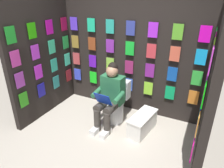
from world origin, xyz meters
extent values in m
plane|color=#B2A899|center=(0.00, 0.00, 0.00)|extent=(30.00, 30.00, 0.00)
cube|color=black|center=(0.00, -1.66, 1.20)|extent=(2.97, 0.10, 2.41)
cube|color=blue|center=(1.25, -1.57, 0.56)|extent=(0.17, 0.01, 0.26)
cube|color=#1ADE21|center=(0.83, -1.57, 0.56)|extent=(0.17, 0.01, 0.26)
cube|color=#A91ADB|center=(0.42, -1.57, 0.56)|extent=(0.17, 0.01, 0.26)
cube|color=#3D6AED|center=(0.00, -1.57, 0.56)|extent=(0.17, 0.01, 0.26)
cube|color=#8BD630|center=(-0.42, -1.57, 0.56)|extent=(0.17, 0.01, 0.26)
cube|color=#0B9E55|center=(-0.83, -1.57, 0.56)|extent=(0.17, 0.01, 0.26)
cube|color=orange|center=(-1.25, -1.57, 0.56)|extent=(0.17, 0.01, 0.26)
cube|color=#C54449|center=(1.25, -1.57, 0.94)|extent=(0.17, 0.01, 0.26)
cube|color=#6518D0|center=(0.83, -1.57, 0.94)|extent=(0.17, 0.01, 0.26)
cube|color=#8DCF40|center=(0.42, -1.57, 0.94)|extent=(0.17, 0.01, 0.26)
cube|color=#94235B|center=(0.00, -1.57, 0.94)|extent=(0.17, 0.01, 0.26)
cube|color=#80208E|center=(-0.42, -1.57, 0.94)|extent=(0.17, 0.01, 0.26)
cube|color=#1049A9|center=(-0.83, -1.57, 0.94)|extent=(0.17, 0.01, 0.26)
cube|color=green|center=(-1.25, -1.57, 0.94)|extent=(0.17, 0.01, 0.26)
cube|color=olive|center=(1.25, -1.57, 1.31)|extent=(0.17, 0.01, 0.26)
cube|color=brown|center=(0.83, -1.57, 1.31)|extent=(0.17, 0.01, 0.26)
cube|color=purple|center=(0.42, -1.57, 1.31)|extent=(0.17, 0.01, 0.26)
cube|color=green|center=(0.00, -1.57, 1.31)|extent=(0.17, 0.01, 0.26)
cube|color=#D23640|center=(-0.42, -1.57, 1.31)|extent=(0.17, 0.01, 0.26)
cube|color=#D85840|center=(-0.83, -1.57, 1.31)|extent=(0.17, 0.01, 0.26)
cube|color=#13A0EA|center=(-1.25, -1.57, 1.31)|extent=(0.17, 0.01, 0.26)
cube|color=#5B3AEF|center=(1.25, -1.57, 1.68)|extent=(0.17, 0.01, 0.26)
cube|color=#1FCC90|center=(0.83, -1.57, 1.68)|extent=(0.17, 0.01, 0.26)
cube|color=teal|center=(0.42, -1.57, 1.68)|extent=(0.17, 0.01, 0.26)
cube|color=#2F3B94|center=(0.00, -1.57, 1.68)|extent=(0.17, 0.01, 0.26)
cube|color=#A526E9|center=(-0.42, -1.57, 1.68)|extent=(0.17, 0.01, 0.26)
cube|color=#59AE2B|center=(-0.83, -1.57, 1.68)|extent=(0.17, 0.01, 0.26)
cube|color=#EA0CC1|center=(-1.25, -1.57, 1.68)|extent=(0.17, 0.01, 0.26)
cube|color=black|center=(-1.48, -0.80, 1.20)|extent=(0.10, 1.61, 2.41)
cube|color=olive|center=(-1.40, -1.44, 0.56)|extent=(0.01, 0.17, 0.26)
cube|color=#0EC689|center=(-1.40, -1.02, 0.56)|extent=(0.01, 0.17, 0.26)
cube|color=#6C20C1|center=(-1.40, -0.59, 0.56)|extent=(0.01, 0.17, 0.26)
cube|color=#D90F89|center=(-1.40, -0.17, 0.56)|extent=(0.01, 0.17, 0.26)
cube|color=purple|center=(-1.40, -1.44, 0.94)|extent=(0.01, 0.17, 0.26)
cube|color=#BB3F60|center=(-1.40, -1.02, 0.94)|extent=(0.01, 0.17, 0.26)
cube|color=#0B0FA1|center=(-1.40, -0.59, 0.94)|extent=(0.01, 0.17, 0.26)
cube|color=orange|center=(-1.40, -0.17, 0.94)|extent=(0.01, 0.17, 0.26)
cube|color=#4F34C7|center=(-1.40, -1.44, 1.31)|extent=(0.01, 0.17, 0.26)
cube|color=#A31B52|center=(-1.40, -1.02, 1.31)|extent=(0.01, 0.17, 0.26)
cube|color=purple|center=(-1.40, -0.59, 1.31)|extent=(0.01, 0.17, 0.26)
cube|color=#0CC60E|center=(-1.40, -0.17, 1.31)|extent=(0.01, 0.17, 0.26)
cube|color=green|center=(-1.40, -1.44, 1.68)|extent=(0.01, 0.17, 0.26)
cube|color=#B20F7E|center=(-1.40, -1.02, 1.68)|extent=(0.01, 0.17, 0.26)
cube|color=#70BB1E|center=(-1.40, -0.59, 1.68)|extent=(0.01, 0.17, 0.26)
cube|color=#DA39D6|center=(-1.40, -0.17, 1.68)|extent=(0.01, 0.17, 0.26)
cube|color=black|center=(1.48, -0.80, 1.20)|extent=(0.10, 1.61, 2.41)
cube|color=#2D991A|center=(1.40, -0.17, 0.56)|extent=(0.01, 0.17, 0.26)
cube|color=#1D199D|center=(1.40, -0.59, 0.56)|extent=(0.01, 0.17, 0.26)
cube|color=teal|center=(1.40, -1.02, 0.56)|extent=(0.01, 0.17, 0.26)
cube|color=maroon|center=(1.40, -1.44, 0.56)|extent=(0.01, 0.17, 0.26)
cube|color=purple|center=(1.40, -0.17, 0.94)|extent=(0.01, 0.17, 0.26)
cube|color=#C82CD8|center=(1.40, -0.59, 0.94)|extent=(0.01, 0.17, 0.26)
cube|color=#32B89A|center=(1.40, -1.02, 0.94)|extent=(0.01, 0.17, 0.26)
cube|color=#3FE9BB|center=(1.40, -1.44, 0.94)|extent=(0.01, 0.17, 0.26)
cube|color=#C63799|center=(1.40, -0.17, 1.31)|extent=(0.01, 0.17, 0.26)
cube|color=#BF38DB|center=(1.40, -0.59, 1.31)|extent=(0.01, 0.17, 0.26)
cube|color=#38CA92|center=(1.40, -1.02, 1.31)|extent=(0.01, 0.17, 0.26)
cube|color=green|center=(1.40, -1.44, 1.31)|extent=(0.01, 0.17, 0.26)
cube|color=green|center=(1.40, -0.17, 1.68)|extent=(0.01, 0.17, 0.26)
cube|color=#2BB00D|center=(1.40, -0.59, 1.68)|extent=(0.01, 0.17, 0.26)
cube|color=#C511A5|center=(1.40, -1.02, 1.68)|extent=(0.01, 0.17, 0.26)
cube|color=#A21139|center=(1.40, -1.44, 1.68)|extent=(0.01, 0.17, 0.26)
cylinder|color=white|center=(0.08, -1.04, 0.20)|extent=(0.38, 0.38, 0.40)
cylinder|color=white|center=(0.08, -1.04, 0.41)|extent=(0.41, 0.41, 0.02)
cube|color=white|center=(0.06, -1.30, 0.58)|extent=(0.39, 0.20, 0.36)
cylinder|color=white|center=(0.07, -1.21, 0.58)|extent=(0.39, 0.09, 0.39)
cube|color=#286B42|center=(0.08, -1.01, 0.68)|extent=(0.41, 0.24, 0.52)
sphere|color=tan|center=(0.08, -0.98, 1.04)|extent=(0.21, 0.21, 0.21)
sphere|color=black|center=(0.08, -1.01, 1.11)|extent=(0.17, 0.17, 0.17)
cylinder|color=#38332D|center=(-0.01, -0.81, 0.44)|extent=(0.17, 0.41, 0.15)
cylinder|color=#38332D|center=(0.19, -0.82, 0.44)|extent=(0.17, 0.41, 0.15)
cylinder|color=#38332D|center=(0.00, -0.63, 0.21)|extent=(0.12, 0.12, 0.42)
cylinder|color=#38332D|center=(0.20, -0.64, 0.21)|extent=(0.12, 0.12, 0.42)
cube|color=white|center=(0.00, -0.57, 0.04)|extent=(0.12, 0.27, 0.09)
cube|color=white|center=(0.20, -0.58, 0.04)|extent=(0.12, 0.27, 0.09)
cylinder|color=#286B42|center=(-0.13, -0.82, 0.66)|extent=(0.10, 0.31, 0.13)
cylinder|color=#286B42|center=(0.31, -0.84, 0.66)|extent=(0.10, 0.31, 0.13)
cube|color=#0D2CA6|center=(0.10, -0.67, 0.64)|extent=(0.31, 0.15, 0.23)
cube|color=white|center=(-0.53, -0.96, 0.16)|extent=(0.36, 0.68, 0.31)
cube|color=white|center=(-0.53, -0.96, 0.33)|extent=(0.38, 0.70, 0.03)
camera|label=1|loc=(-1.38, 1.96, 2.30)|focal=32.81mm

